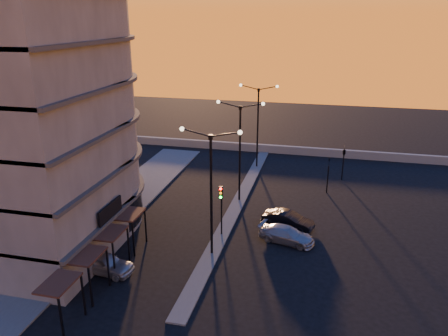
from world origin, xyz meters
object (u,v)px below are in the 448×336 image
(car_hatchback, at_px, (104,263))
(car_sedan, at_px, (288,220))
(traffic_light_main, at_px, (221,203))
(car_wagon, at_px, (287,235))
(streetlamp_mid, at_px, (240,144))

(car_hatchback, xyz_separation_m, car_sedan, (11.50, 9.49, -0.01))
(car_hatchback, distance_m, car_sedan, 14.91)
(traffic_light_main, height_order, car_wagon, traffic_light_main)
(car_wagon, bearing_deg, car_hatchback, 135.21)
(streetlamp_mid, distance_m, car_sedan, 8.33)
(traffic_light_main, xyz_separation_m, car_hatchback, (-6.50, -6.88, -2.18))
(car_sedan, height_order, car_wagon, car_sedan)
(car_wagon, bearing_deg, traffic_light_main, 106.43)
(car_hatchback, bearing_deg, car_wagon, -52.73)
(streetlamp_mid, relative_size, traffic_light_main, 2.24)
(traffic_light_main, height_order, car_hatchback, traffic_light_main)
(streetlamp_mid, xyz_separation_m, car_sedan, (5.00, -4.52, -4.89))
(streetlamp_mid, distance_m, car_hatchback, 16.20)
(streetlamp_mid, bearing_deg, traffic_light_main, -90.00)
(streetlamp_mid, distance_m, car_wagon, 9.93)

